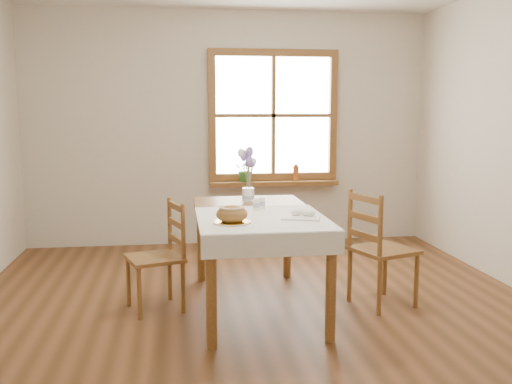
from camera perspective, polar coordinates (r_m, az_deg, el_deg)
ground at (r=4.24m, az=0.58°, el=-12.70°), size 5.00×5.00×0.00m
room_walls at (r=3.97m, az=0.61°, el=10.98°), size 4.60×5.10×2.65m
window at (r=6.48m, az=1.73°, el=7.65°), size 1.46×0.08×1.46m
window_sill at (r=6.47m, az=1.81°, el=0.89°), size 1.46×0.20×0.05m
dining_table at (r=4.34m, az=0.00°, el=-3.07°), size 0.90×1.60×0.75m
table_linen at (r=4.03m, az=0.60°, el=-2.65°), size 0.91×0.99×0.01m
chair_left at (r=4.41m, az=-10.11°, el=-6.36°), size 0.51×0.49×0.83m
chair_right at (r=4.55m, az=12.62°, el=-5.50°), size 0.56×0.55×0.91m
bread_plate at (r=3.84m, az=-2.42°, el=-3.04°), size 0.32×0.32×0.01m
bread_loaf at (r=3.83m, az=-2.43°, el=-2.08°), size 0.21×0.21×0.12m
egg_napkin at (r=4.03m, az=4.51°, el=-2.51°), size 0.32×0.29×0.01m
eggs at (r=4.03m, az=4.52°, el=-2.12°), size 0.25×0.23×0.04m
salt_shaker at (r=4.31m, az=0.02°, el=-1.22°), size 0.05×0.05×0.10m
pepper_shaker at (r=4.38m, az=0.60°, el=-1.06°), size 0.06×0.06×0.10m
flower_vase at (r=4.76m, az=-0.78°, el=-0.36°), size 0.12×0.12×0.11m
lavender_bouquet at (r=4.73m, az=-0.79°, el=2.30°), size 0.18×0.18×0.33m
potted_plant at (r=6.40m, az=-1.02°, el=1.97°), size 0.31×0.32×0.20m
amber_bottle at (r=6.50m, az=4.01°, el=1.98°), size 0.08×0.08×0.19m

